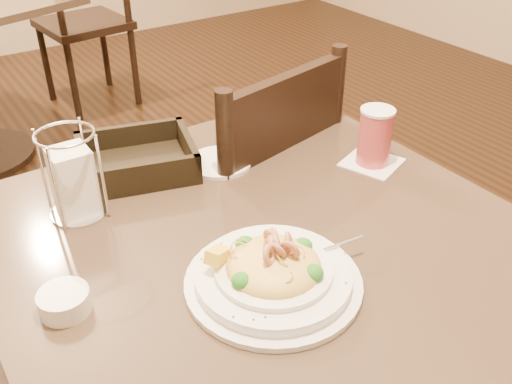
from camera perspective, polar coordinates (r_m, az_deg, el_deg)
main_table at (r=1.16m, az=0.57°, el=-13.62°), size 0.90×0.90×0.74m
dining_chair_near at (r=1.49m, az=-1.12°, el=-2.04°), size 0.50×0.50×0.93m
dining_chair_far at (r=3.26m, az=-16.65°, el=16.43°), size 0.46×0.46×0.93m
pasta_bowl at (r=0.89m, az=1.73°, el=-8.00°), size 0.31×0.28×0.09m
drink_glass at (r=1.21m, az=11.80°, el=5.39°), size 0.14×0.14×0.12m
bread_basket at (r=1.20m, az=-11.80°, el=3.03°), size 0.27×0.24×0.06m
napkin_caddy at (r=1.07m, az=-17.79°, el=1.14°), size 0.11×0.11×0.17m
side_plate at (r=1.21m, az=-3.66°, el=2.98°), size 0.18×0.18×0.01m
butter_ramekin at (r=0.90m, az=-18.62°, el=-10.35°), size 0.10×0.10×0.03m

